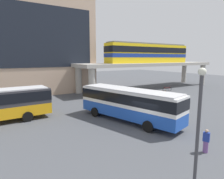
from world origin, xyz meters
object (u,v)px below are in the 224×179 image
station_building (11,44)px  pedestrian_by_bike_rack (206,142)px  bicycle_red (167,89)px  pedestrian_near_building (103,97)px  bicycle_orange (129,93)px  train (149,53)px  bicycle_brown (164,93)px  bus_main (129,101)px

station_building → pedestrian_by_bike_rack: station_building is taller
station_building → bicycle_red: station_building is taller
pedestrian_near_building → pedestrian_by_bike_rack: 16.94m
bicycle_orange → pedestrian_by_bike_rack: size_ratio=1.08×
train → bicycle_red: train is taller
train → bicycle_red: size_ratio=11.72×
bicycle_brown → bicycle_red: (3.54, 2.52, 0.00)m
bicycle_orange → train: bearing=26.5°
bus_main → station_building: bearing=105.2°
bicycle_orange → station_building: bearing=135.7°
station_building → pedestrian_near_building: size_ratio=16.01×
bicycle_orange → bicycle_red: same height
station_building → bicycle_brown: size_ratio=14.96×
train → bicycle_brown: bearing=-112.0°
train → station_building: bearing=155.0°
bicycle_brown → train: bearing=68.0°
train → bicycle_orange: bearing=-153.5°
pedestrian_near_building → bicycle_brown: bearing=-4.5°
bicycle_red → pedestrian_by_bike_rack: (-17.03, -18.43, 0.38)m
bicycle_orange → pedestrian_by_bike_rack: 20.50m
pedestrian_by_bike_rack → station_building: bearing=102.0°
bus_main → pedestrian_by_bike_rack: size_ratio=7.12×
train → pedestrian_by_bike_rack: size_ratio=12.18×
bus_main → pedestrian_by_bike_rack: bus_main is taller
bus_main → bicycle_red: bus_main is taller
bicycle_orange → pedestrian_near_building: pedestrian_near_building is taller
train → bus_main: bearing=-138.1°
pedestrian_near_building → train: bearing=23.0°
bicycle_orange → bicycle_red: size_ratio=1.04×
train → bus_main: 22.80m
train → bicycle_orange: size_ratio=11.29×
bicycle_brown → pedestrian_near_building: bearing=175.5°
bicycle_brown → pedestrian_near_building: size_ratio=1.07×
pedestrian_near_building → pedestrian_by_bike_rack: size_ratio=1.03×
bicycle_brown → pedestrian_by_bike_rack: (-13.50, -15.91, 0.38)m
bus_main → bicycle_red: bearing=31.0°
bus_main → bicycle_brown: size_ratio=6.45×
bus_main → pedestrian_near_building: size_ratio=6.90×
bicycle_red → pedestrian_near_building: (-14.96, -1.62, 0.41)m
bicycle_brown → pedestrian_by_bike_rack: 20.87m
station_building → pedestrian_near_building: bearing=-61.4°
bicycle_red → pedestrian_near_building: 15.05m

